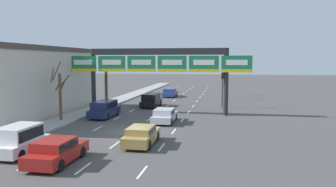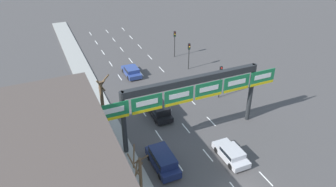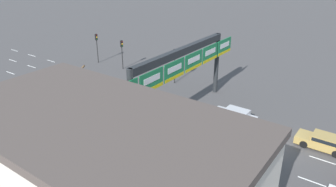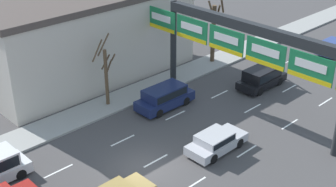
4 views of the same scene
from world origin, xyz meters
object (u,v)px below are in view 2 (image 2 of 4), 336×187
(car_blue, at_px, (132,71))
(tree_bare_closest, at_px, (102,100))
(traffic_light_mid_block, at_px, (221,76))
(traffic_light_far_end, at_px, (175,39))
(traffic_light_near_gantry, at_px, (189,51))
(sign_gantry, at_px, (193,91))
(tree_bare_second, at_px, (140,175))
(suv_navy, at_px, (163,159))
(suv_black, at_px, (159,109))
(car_silver, at_px, (231,153))

(car_blue, bearing_deg, tree_bare_closest, -122.70)
(traffic_light_mid_block, relative_size, traffic_light_far_end, 1.02)
(traffic_light_near_gantry, height_order, tree_bare_closest, tree_bare_closest)
(tree_bare_closest, bearing_deg, sign_gantry, -36.12)
(car_blue, height_order, tree_bare_second, tree_bare_second)
(sign_gantry, height_order, suv_navy, sign_gantry)
(suv_black, height_order, tree_bare_second, tree_bare_second)
(traffic_light_far_end, xyz_separation_m, tree_bare_closest, (-15.19, -13.88, 0.05))
(traffic_light_near_gantry, distance_m, tree_bare_closest, 17.63)
(sign_gantry, xyz_separation_m, tree_bare_closest, (-8.11, 5.92, -2.36))
(traffic_light_near_gantry, relative_size, traffic_light_mid_block, 0.93)
(sign_gantry, bearing_deg, traffic_light_near_gantry, 64.25)
(sign_gantry, relative_size, traffic_light_far_end, 4.58)
(suv_black, bearing_deg, sign_gantry, -69.33)
(car_silver, distance_m, traffic_light_mid_block, 12.12)
(suv_black, bearing_deg, car_silver, -69.85)
(car_silver, bearing_deg, tree_bare_closest, 132.04)
(suv_black, distance_m, car_blue, 11.32)
(car_silver, distance_m, traffic_light_far_end, 25.55)
(car_blue, relative_size, car_silver, 0.97)
(sign_gantry, xyz_separation_m, traffic_light_mid_block, (6.93, 5.62, -2.35))
(suv_black, distance_m, tree_bare_closest, 6.72)
(suv_navy, bearing_deg, traffic_light_mid_block, 37.47)
(suv_black, relative_size, traffic_light_far_end, 1.05)
(sign_gantry, bearing_deg, tree_bare_second, -142.08)
(car_silver, bearing_deg, suv_black, 110.15)
(traffic_light_near_gantry, bearing_deg, car_blue, 170.57)
(suv_navy, height_order, traffic_light_near_gantry, traffic_light_near_gantry)
(traffic_light_near_gantry, distance_m, traffic_light_mid_block, 9.17)
(suv_navy, distance_m, traffic_light_near_gantry, 21.81)
(suv_black, xyz_separation_m, traffic_light_near_gantry, (8.98, 9.88, 2.03))
(traffic_light_near_gantry, bearing_deg, tree_bare_closest, -149.80)
(traffic_light_far_end, bearing_deg, tree_bare_closest, -137.58)
(traffic_light_near_gantry, xyz_separation_m, tree_bare_closest, (-15.23, -8.87, 0.21))
(traffic_light_near_gantry, bearing_deg, sign_gantry, -115.75)
(suv_navy, height_order, tree_bare_closest, tree_bare_closest)
(suv_black, xyz_separation_m, suv_navy, (-2.95, -8.27, 0.00))
(suv_navy, height_order, car_blue, suv_navy)
(traffic_light_near_gantry, bearing_deg, traffic_light_mid_block, -91.26)
(car_blue, bearing_deg, traffic_light_near_gantry, -9.43)
(traffic_light_mid_block, xyz_separation_m, traffic_light_far_end, (0.16, 14.18, -0.06))
(tree_bare_second, bearing_deg, suv_navy, 41.70)
(suv_navy, distance_m, car_blue, 19.86)
(tree_bare_closest, bearing_deg, suv_black, -9.22)
(car_blue, distance_m, traffic_light_mid_block, 13.76)
(car_blue, bearing_deg, tree_bare_second, -106.29)
(tree_bare_second, bearing_deg, traffic_light_far_end, 59.84)
(car_blue, bearing_deg, sign_gantry, -84.73)
(sign_gantry, height_order, suv_black, sign_gantry)
(car_blue, relative_size, tree_bare_second, 0.76)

